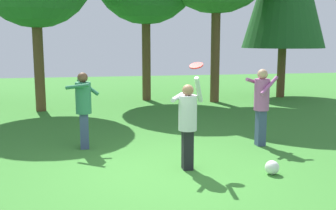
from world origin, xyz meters
TOP-DOWN VIEW (x-y plane):
  - ground_plane at (0.00, 0.00)m, footprint 40.00×40.00m
  - person_thrower at (0.47, 0.13)m, footprint 0.65×0.64m
  - person_catcher at (2.52, 1.48)m, footprint 0.73×0.69m
  - person_bystander at (-1.44, 1.98)m, footprint 0.74×0.71m
  - frisbee at (0.75, 0.60)m, footprint 0.37×0.37m
  - ball_white at (1.89, -0.46)m, footprint 0.26×0.26m

SIDE VIEW (x-z plane):
  - ground_plane at x=0.00m, z-range 0.00..0.00m
  - ball_white at x=1.89m, z-range 0.00..0.26m
  - person_thrower at x=0.47m, z-range 0.07..1.83m
  - person_bystander at x=-1.44m, z-range 0.16..1.86m
  - person_catcher at x=2.52m, z-range 0.17..1.92m
  - frisbee at x=0.75m, z-range 1.85..1.97m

